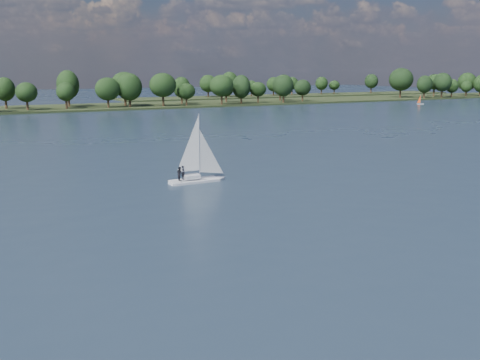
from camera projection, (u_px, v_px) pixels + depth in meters
name	position (u px, v px, depth m)	size (l,w,h in m)	color
ground	(87.00, 145.00, 111.45)	(700.00, 700.00, 0.00)	#233342
far_shore	(25.00, 110.00, 208.50)	(660.00, 40.00, 1.50)	black
far_shore_back	(298.00, 96.00, 323.16)	(220.00, 30.00, 1.40)	black
sailboat	(194.00, 163.00, 73.66)	(7.59, 2.24, 9.94)	silver
dinghy_orange	(420.00, 102.00, 245.30)	(3.20, 2.20, 4.76)	silver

